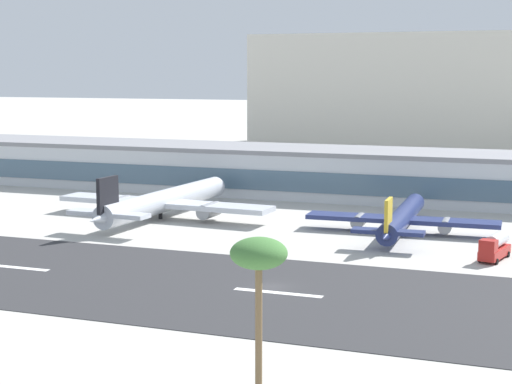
{
  "coord_description": "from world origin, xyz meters",
  "views": [
    {
      "loc": [
        35.07,
        -101.56,
        28.38
      ],
      "look_at": [
        -16.46,
        38.07,
        6.82
      ],
      "focal_mm": 58.14,
      "sensor_mm": 36.0,
      "label": 1
    }
  ],
  "objects_px": {
    "airliner_black_tail_gate_0": "(161,202)",
    "service_fuel_truck_0": "(495,247)",
    "terminal_building": "(330,172)",
    "distant_hotel_block": "(440,91)",
    "airliner_gold_tail_gate_1": "(401,219)",
    "palm_tree_1": "(259,258)"
  },
  "relations": [
    {
      "from": "airliner_black_tail_gate_0",
      "to": "service_fuel_truck_0",
      "type": "xyz_separation_m",
      "value": [
        63.93,
        -14.5,
        -1.27
      ]
    },
    {
      "from": "terminal_building",
      "to": "distant_hotel_block",
      "type": "height_order",
      "value": "distant_hotel_block"
    },
    {
      "from": "airliner_gold_tail_gate_1",
      "to": "service_fuel_truck_0",
      "type": "relative_size",
      "value": 4.57
    },
    {
      "from": "airliner_black_tail_gate_0",
      "to": "terminal_building",
      "type": "bearing_deg",
      "value": -26.2
    },
    {
      "from": "distant_hotel_block",
      "to": "airliner_gold_tail_gate_1",
      "type": "bearing_deg",
      "value": -84.11
    },
    {
      "from": "distant_hotel_block",
      "to": "service_fuel_truck_0",
      "type": "relative_size",
      "value": 16.21
    },
    {
      "from": "distant_hotel_block",
      "to": "service_fuel_truck_0",
      "type": "xyz_separation_m",
      "value": [
        35.34,
        -191.94,
        -19.4
      ]
    },
    {
      "from": "terminal_building",
      "to": "airliner_gold_tail_gate_1",
      "type": "relative_size",
      "value": 5.11
    },
    {
      "from": "airliner_black_tail_gate_0",
      "to": "service_fuel_truck_0",
      "type": "height_order",
      "value": "airliner_black_tail_gate_0"
    },
    {
      "from": "terminal_building",
      "to": "palm_tree_1",
      "type": "height_order",
      "value": "palm_tree_1"
    },
    {
      "from": "distant_hotel_block",
      "to": "airliner_gold_tail_gate_1",
      "type": "relative_size",
      "value": 3.54
    },
    {
      "from": "distant_hotel_block",
      "to": "palm_tree_1",
      "type": "height_order",
      "value": "distant_hotel_block"
    },
    {
      "from": "airliner_gold_tail_gate_1",
      "to": "palm_tree_1",
      "type": "distance_m",
      "value": 78.33
    },
    {
      "from": "airliner_black_tail_gate_0",
      "to": "service_fuel_truck_0",
      "type": "distance_m",
      "value": 65.57
    },
    {
      "from": "distant_hotel_block",
      "to": "airliner_black_tail_gate_0",
      "type": "height_order",
      "value": "distant_hotel_block"
    },
    {
      "from": "airliner_gold_tail_gate_1",
      "to": "distant_hotel_block",
      "type": "bearing_deg",
      "value": 3.66
    },
    {
      "from": "airliner_gold_tail_gate_1",
      "to": "palm_tree_1",
      "type": "bearing_deg",
      "value": 178.91
    },
    {
      "from": "airliner_gold_tail_gate_1",
      "to": "palm_tree_1",
      "type": "height_order",
      "value": "palm_tree_1"
    },
    {
      "from": "distant_hotel_block",
      "to": "airliner_gold_tail_gate_1",
      "type": "xyz_separation_m",
      "value": [
        18.21,
        -176.42,
        -18.74
      ]
    },
    {
      "from": "airliner_gold_tail_gate_1",
      "to": "service_fuel_truck_0",
      "type": "height_order",
      "value": "airliner_gold_tail_gate_1"
    },
    {
      "from": "distant_hotel_block",
      "to": "service_fuel_truck_0",
      "type": "bearing_deg",
      "value": -79.57
    },
    {
      "from": "service_fuel_truck_0",
      "to": "palm_tree_1",
      "type": "height_order",
      "value": "palm_tree_1"
    }
  ]
}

